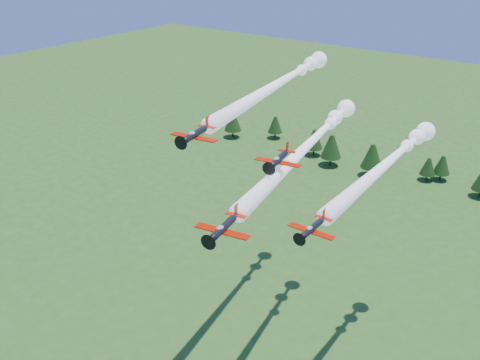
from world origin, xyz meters
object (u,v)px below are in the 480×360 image
Objects in this scene: plane_slot at (278,159)px; plane_right at (391,159)px; plane_left at (283,81)px; plane_lead at (311,142)px.

plane_right is at bearing 52.50° from plane_slot.
plane_right is (24.18, -2.49, -9.47)m from plane_left.
plane_left is at bearing 134.29° from plane_lead.
plane_lead is at bearing 89.44° from plane_slot.
plane_slot is (-10.20, -20.40, 4.44)m from plane_right.
plane_slot reaches higher than plane_lead.
plane_lead is at bearing -157.90° from plane_right.
plane_left is 7.26× the size of plane_slot.
plane_left is 1.15× the size of plane_right.
plane_slot reaches higher than plane_right.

